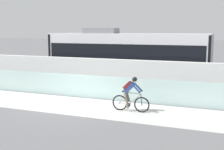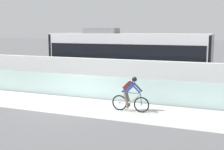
% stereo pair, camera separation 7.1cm
% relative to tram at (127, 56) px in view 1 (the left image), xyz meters
% --- Properties ---
extents(ground_plane, '(200.00, 200.00, 0.00)m').
position_rel_tram_xyz_m(ground_plane, '(-0.73, -6.85, -1.89)').
color(ground_plane, slate).
extents(bike_path_deck, '(32.00, 3.20, 0.01)m').
position_rel_tram_xyz_m(bike_path_deck, '(-0.73, -6.85, -1.89)').
color(bike_path_deck, silver).
rests_on(bike_path_deck, ground).
extents(glass_parapet, '(32.00, 0.05, 1.24)m').
position_rel_tram_xyz_m(glass_parapet, '(-0.73, -5.00, -1.27)').
color(glass_parapet, silver).
rests_on(glass_parapet, ground).
extents(concrete_barrier_wall, '(32.00, 0.36, 1.98)m').
position_rel_tram_xyz_m(concrete_barrier_wall, '(-0.73, -3.20, -0.90)').
color(concrete_barrier_wall, white).
rests_on(concrete_barrier_wall, ground).
extents(tram_rail_near, '(32.00, 0.08, 0.01)m').
position_rel_tram_xyz_m(tram_rail_near, '(-0.73, -0.72, -1.89)').
color(tram_rail_near, '#595654').
rests_on(tram_rail_near, ground).
extents(tram_rail_far, '(32.00, 0.08, 0.01)m').
position_rel_tram_xyz_m(tram_rail_far, '(-0.73, 0.72, -1.89)').
color(tram_rail_far, '#595654').
rests_on(tram_rail_far, ground).
extents(tram, '(11.06, 2.54, 3.81)m').
position_rel_tram_xyz_m(tram, '(0.00, 0.00, 0.00)').
color(tram, silver).
rests_on(tram, ground).
extents(cyclist_on_bike, '(1.77, 0.58, 1.61)m').
position_rel_tram_xyz_m(cyclist_on_bike, '(2.50, -6.85, -1.09)').
color(cyclist_on_bike, black).
rests_on(cyclist_on_bike, ground).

